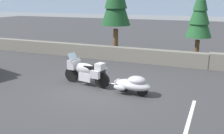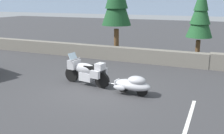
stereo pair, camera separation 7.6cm
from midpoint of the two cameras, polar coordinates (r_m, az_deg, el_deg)
ground_plane at (r=10.56m, az=-2.91°, el=-5.08°), size 80.00×80.00×0.00m
stone_guard_wall at (r=15.13m, az=7.64°, el=2.52°), size 24.00×0.63×0.86m
touring_motorcycle at (r=11.06m, az=-5.60°, el=-0.85°), size 2.30×0.95×1.33m
car_shaped_trailer at (r=9.96m, az=4.87°, el=-3.85°), size 2.23×0.94×0.76m
pine_tree_secondary at (r=15.69m, az=19.33°, el=11.28°), size 1.50×1.50×4.57m
parking_stripe_marker at (r=8.25m, az=16.91°, el=-11.57°), size 0.12×3.60×0.01m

